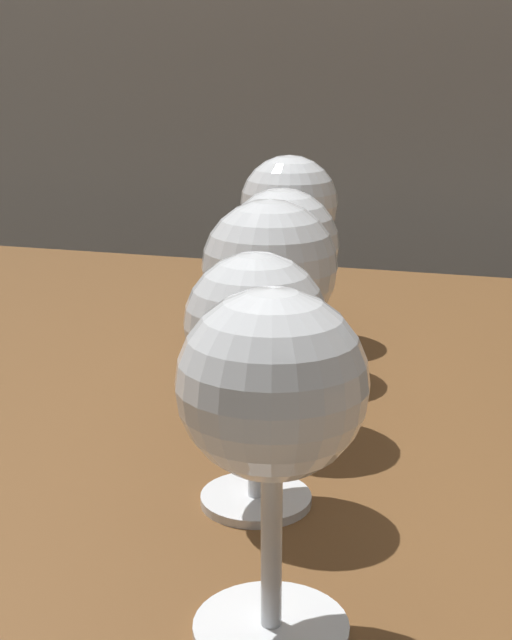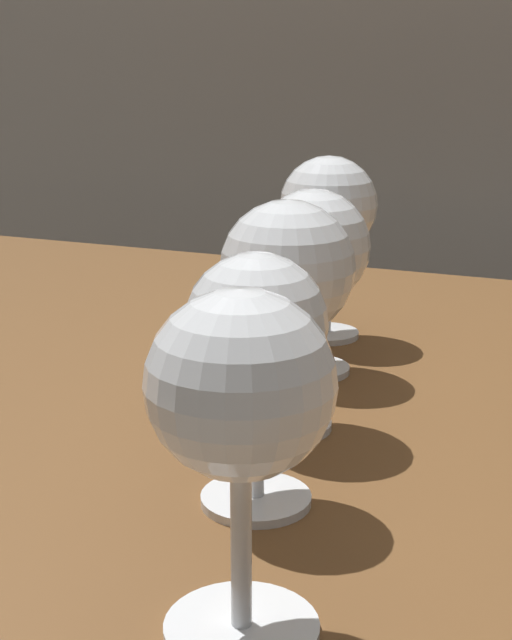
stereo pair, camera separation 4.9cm
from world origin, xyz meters
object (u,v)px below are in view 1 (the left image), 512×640
object	(u,v)px
wine_glass_cabernet	(289,208)
wine_glass_port	(256,332)
wine_glass_rose	(282,248)
wine_glass_pinot	(272,395)
wine_glass_amber	(270,272)

from	to	relation	value
wine_glass_cabernet	wine_glass_port	bearing A→B (deg)	-78.56
wine_glass_rose	wine_glass_pinot	bearing A→B (deg)	-75.73
wine_glass_rose	wine_glass_cabernet	size ratio (longest dim) A/B	0.91
wine_glass_amber	wine_glass_cabernet	xyz separation A→B (m)	(-0.04, 0.21, 0.01)
wine_glass_rose	wine_glass_port	bearing A→B (deg)	-78.54
wine_glass_port	wine_glass_amber	size ratio (longest dim) A/B	0.93
wine_glass_amber	wine_glass_rose	world-z (taller)	wine_glass_amber
wine_glass_pinot	wine_glass_rose	bearing A→B (deg)	104.27
wine_glass_rose	wine_glass_cabernet	xyz separation A→B (m)	(-0.02, 0.09, 0.02)
wine_glass_amber	wine_glass_rose	size ratio (longest dim) A/B	1.06
wine_glass_port	wine_glass_amber	bearing A→B (deg)	101.94
wine_glass_pinot	wine_glass_amber	world-z (taller)	same
wine_glass_port	wine_glass_amber	xyz separation A→B (m)	(-0.02, 0.11, 0.01)
wine_glass_pinot	wine_glass_cabernet	world-z (taller)	wine_glass_cabernet
wine_glass_pinot	wine_glass_port	bearing A→B (deg)	109.48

